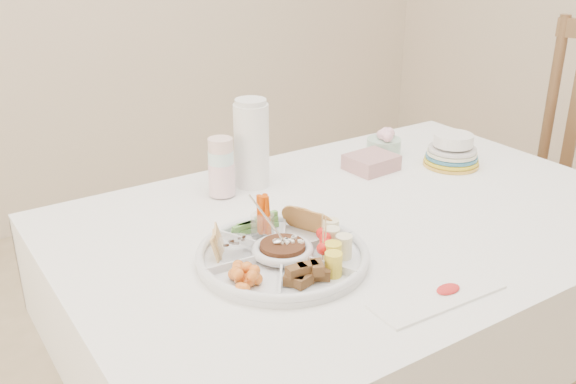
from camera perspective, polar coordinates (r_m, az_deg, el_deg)
dining_table at (r=1.86m, az=5.99°, el=-12.76°), size 1.52×1.02×0.76m
party_tray at (r=1.43m, az=-0.48°, el=-5.43°), size 0.41×0.41×0.04m
bean_dip at (r=1.43m, az=-0.48°, el=-5.17°), size 0.11×0.11×0.04m
tortillas at (r=1.52m, az=2.12°, el=-2.72°), size 0.10×0.10×0.06m
carrot_cucumber at (r=1.52m, az=-2.79°, el=-1.97°), size 0.12×0.12×0.10m
pita_raisins at (r=1.43m, az=-5.71°, el=-4.58°), size 0.12×0.12×0.06m
cherries at (r=1.33m, az=-3.48°, el=-7.20°), size 0.12×0.12×0.04m
granola_chunks at (r=1.32m, az=2.17°, el=-7.29°), size 0.12×0.12×0.05m
banana_tomato at (r=1.41m, az=4.80°, el=-4.19°), size 0.13×0.13×0.10m
cup_stack at (r=1.75m, az=-5.97°, el=2.72°), size 0.08×0.08×0.20m
thermos at (r=1.80m, az=-3.27°, el=4.44°), size 0.11×0.11×0.26m
flower_bowl at (r=2.09m, az=8.52°, el=4.34°), size 0.13×0.13×0.08m
napkin_stack at (r=1.97m, az=7.41°, el=2.63°), size 0.15×0.13×0.05m
plate_stack at (r=2.04m, az=14.40°, el=3.74°), size 0.21×0.21×0.11m
placemat at (r=1.35m, az=13.13°, el=-8.99°), size 0.30×0.11×0.01m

